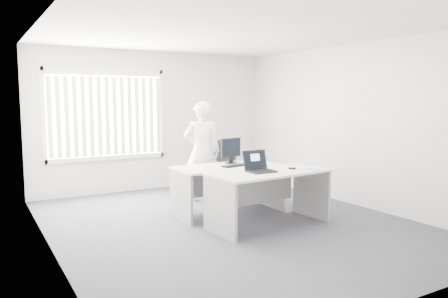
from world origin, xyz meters
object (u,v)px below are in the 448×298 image
monitor (231,151)px  laptop (261,162)px  person (202,152)px  desk_near (269,186)px  office_chair (230,181)px  desk_far (228,179)px

monitor → laptop: bearing=-110.8°
person → monitor: size_ratio=4.30×
person → laptop: (-0.04, -1.92, 0.06)m
desk_near → office_chair: 1.75m
office_chair → monitor: size_ratio=2.62×
desk_far → office_chair: 0.97m
desk_near → laptop: bearing=-173.6°
office_chair → laptop: bearing=-109.7°
person → monitor: person is taller
desk_far → office_chair: size_ratio=1.56×
office_chair → person: (-0.47, 0.19, 0.56)m
desk_far → monitor: size_ratio=4.09×
desk_near → desk_far: desk_near is taller
desk_far → laptop: 1.01m
office_chair → person: size_ratio=0.61×
monitor → office_chair: bearing=47.9°
desk_near → desk_far: size_ratio=1.07×
office_chair → laptop: laptop is taller
office_chair → person: person is taller
office_chair → monitor: monitor is taller
monitor → person: bearing=86.9°
desk_far → person: person is taller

